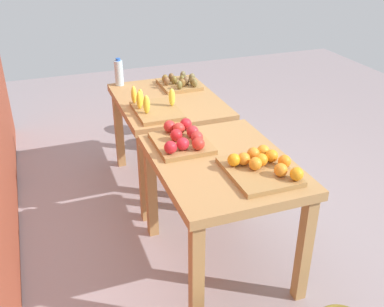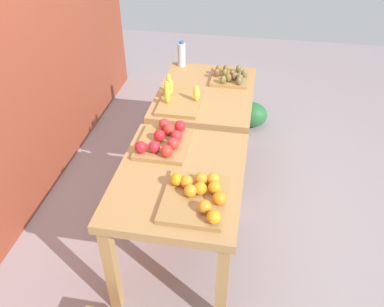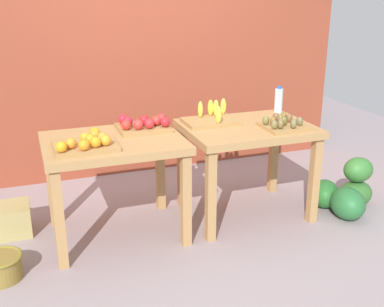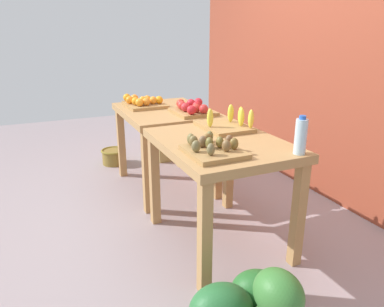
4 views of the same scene
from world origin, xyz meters
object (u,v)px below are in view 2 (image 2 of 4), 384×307
Objects in this scene: display_table_left at (180,188)px; apple_bin at (164,140)px; orange_bin at (198,195)px; banana_crate at (179,99)px; display_table_right at (206,103)px; kiwi_bin at (230,76)px; water_bottle at (182,54)px; watermelon_pile at (239,107)px.

apple_bin is at bearing 30.14° from display_table_left.
banana_crate is at bearing 17.21° from orange_bin.
apple_bin is at bearing 169.13° from display_table_right.
kiwi_bin is at bearing -7.65° from display_table_left.
apple_bin is at bearing 162.27° from kiwi_bin.
display_table_left is at bearing -169.24° from water_bottle.
display_table_left is 2.36× the size of banana_crate.
display_table_right is at bearing -10.87° from apple_bin.
watermelon_pile is at bearing -2.83° from orange_bin.
display_table_left is 1.00× the size of display_table_right.
water_bottle is at bearing 6.07° from apple_bin.
kiwi_bin reaches higher than display_table_left.
banana_crate reaches higher than watermelon_pile.
display_table_left is at bearing 172.35° from kiwi_bin.
orange_bin is 1.84m from water_bottle.
orange_bin is 2.29m from watermelon_pile.
display_table_left is 2.06m from watermelon_pile.
display_table_right is at bearing 0.00° from display_table_left.
kiwi_bin is (0.48, -0.37, -0.00)m from banana_crate.
apple_bin is (-0.84, 0.16, 0.16)m from display_table_right.
display_table_left is 1.12m from display_table_right.
watermelon_pile is (0.86, -0.26, -0.51)m from display_table_right.
kiwi_bin is 0.57× the size of watermelon_pile.
banana_crate reaches higher than apple_bin.
orange_bin is 1.20× the size of kiwi_bin.
display_table_right is 0.87m from apple_bin.
display_table_right is at bearing -146.64° from water_bottle.
kiwi_bin is (0.23, -0.18, 0.16)m from display_table_right.
orange_bin is at bearing 178.88° from kiwi_bin.
banana_crate reaches higher than display_table_left.
water_bottle is at bearing 65.12° from kiwi_bin.
kiwi_bin is at bearing -1.12° from orange_bin.
banana_crate is (-0.25, 0.18, 0.16)m from display_table_right.
orange_bin is 1.56m from kiwi_bin.
display_table_left is 0.30m from orange_bin.
banana_crate reaches higher than orange_bin.
apple_bin reaches higher than kiwi_bin.
display_table_left is at bearing 180.00° from display_table_right.
orange_bin is 1.06× the size of apple_bin.
display_table_right is at bearing 163.15° from watermelon_pile.
orange_bin reaches higher than display_table_left.
banana_crate reaches higher than display_table_right.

